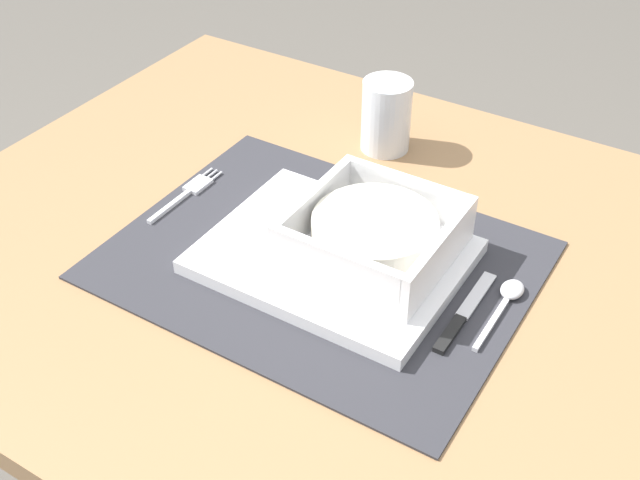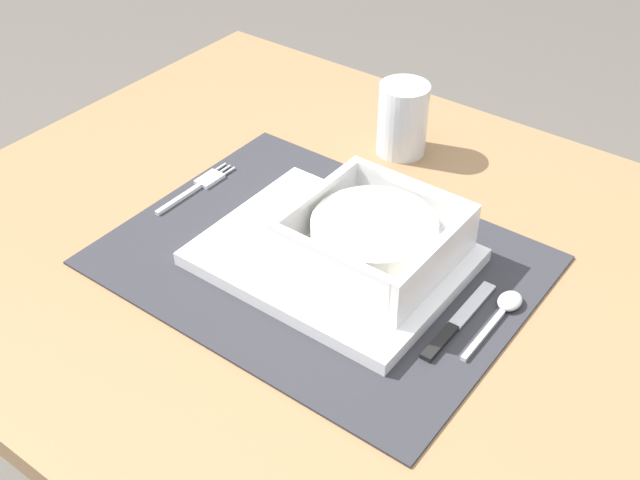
{
  "view_description": "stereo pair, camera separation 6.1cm",
  "coord_description": "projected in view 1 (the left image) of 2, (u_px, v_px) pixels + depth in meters",
  "views": [
    {
      "loc": [
        0.35,
        -0.61,
        1.28
      ],
      "look_at": [
        -0.01,
        -0.02,
        0.74
      ],
      "focal_mm": 44.83,
      "sensor_mm": 36.0,
      "label": 1
    },
    {
      "loc": [
        0.4,
        -0.57,
        1.28
      ],
      "look_at": [
        -0.01,
        -0.02,
        0.74
      ],
      "focal_mm": 44.83,
      "sensor_mm": 36.0,
      "label": 2
    }
  ],
  "objects": [
    {
      "name": "dining_table",
      "position": [
        337.0,
        313.0,
        0.96
      ],
      "size": [
        0.99,
        0.78,
        0.71
      ],
      "color": "#936D47",
      "rests_on": "ground"
    },
    {
      "name": "placemat",
      "position": [
        320.0,
        260.0,
        0.89
      ],
      "size": [
        0.45,
        0.35,
        0.0
      ],
      "primitive_type": "cube",
      "color": "#2D2D33",
      "rests_on": "dining_table"
    },
    {
      "name": "serving_plate",
      "position": [
        333.0,
        256.0,
        0.88
      ],
      "size": [
        0.28,
        0.21,
        0.02
      ],
      "primitive_type": "cube",
      "color": "white",
      "rests_on": "placemat"
    },
    {
      "name": "porridge_bowl",
      "position": [
        374.0,
        235.0,
        0.86
      ],
      "size": [
        0.16,
        0.16,
        0.06
      ],
      "color": "white",
      "rests_on": "serving_plate"
    },
    {
      "name": "fork",
      "position": [
        190.0,
        191.0,
        0.99
      ],
      "size": [
        0.02,
        0.13,
        0.0
      ],
      "rotation": [
        0.0,
        0.0,
        0.06
      ],
      "color": "silver",
      "rests_on": "placemat"
    },
    {
      "name": "spoon",
      "position": [
        508.0,
        297.0,
        0.83
      ],
      "size": [
        0.02,
        0.12,
        0.01
      ],
      "rotation": [
        0.0,
        0.0,
        -0.03
      ],
      "color": "silver",
      "rests_on": "placemat"
    },
    {
      "name": "butter_knife",
      "position": [
        462.0,
        316.0,
        0.81
      ],
      "size": [
        0.01,
        0.13,
        0.01
      ],
      "rotation": [
        0.0,
        0.0,
        -0.08
      ],
      "color": "black",
      "rests_on": "placemat"
    },
    {
      "name": "drinking_glass",
      "position": [
        386.0,
        119.0,
        1.05
      ],
      "size": [
        0.07,
        0.07,
        0.1
      ],
      "color": "white",
      "rests_on": "dining_table"
    }
  ]
}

